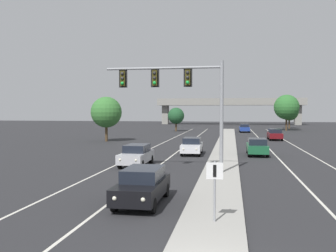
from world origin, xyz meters
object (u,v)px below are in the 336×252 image
object	(u,v)px
car_oncoming_silver	(136,155)
car_receding_darkred	(275,134)
tree_far_left_b	(176,116)
tree_far_right_a	(289,112)
tree_far_left_c	(106,112)
tree_far_right_b	(287,107)
car_receding_blue	(244,128)
median_sign_post	(215,182)
car_receding_green	(257,147)
car_oncoming_white	(192,146)
overhead_signal_mast	(180,90)
car_oncoming_black	(142,185)

from	to	relation	value
car_oncoming_silver	car_receding_darkred	distance (m)	29.83
tree_far_left_b	tree_far_right_a	xyz separation A→B (m)	(23.82, 15.01, 0.80)
tree_far_left_c	tree_far_right_b	size ratio (longest dim) A/B	0.81
car_receding_darkred	car_receding_blue	world-z (taller)	same
median_sign_post	tree_far_left_b	world-z (taller)	tree_far_left_b
tree_far_left_b	tree_far_right_b	distance (m)	22.88
car_receding_green	tree_far_right_a	world-z (taller)	tree_far_right_a
car_oncoming_silver	car_receding_blue	size ratio (longest dim) A/B	1.00
car_oncoming_white	car_receding_blue	size ratio (longest dim) A/B	1.00
overhead_signal_mast	car_oncoming_black	size ratio (longest dim) A/B	1.74
overhead_signal_mast	tree_far_left_b	xyz separation A→B (m)	(-7.64, 49.17, -2.41)
car_oncoming_silver	tree_far_left_b	bearing A→B (deg)	94.82
car_receding_blue	tree_far_right_a	bearing A→B (deg)	57.05
tree_far_left_c	car_receding_darkred	bearing A→B (deg)	15.20
car_receding_blue	tree_far_right_b	bearing A→B (deg)	40.33
tree_far_left_c	car_oncoming_white	bearing A→B (deg)	-44.88
overhead_signal_mast	car_oncoming_silver	xyz separation A→B (m)	(-3.74, 2.93, -4.66)
median_sign_post	car_receding_blue	size ratio (longest dim) A/B	0.49
car_receding_darkred	car_receding_blue	bearing A→B (deg)	101.29
tree_far_left_c	tree_far_right_b	distance (m)	42.02
median_sign_post	car_receding_darkred	distance (m)	41.17
car_oncoming_black	car_receding_green	size ratio (longest dim) A/B	1.00
overhead_signal_mast	car_receding_darkred	bearing A→B (deg)	72.70
car_oncoming_white	tree_far_right_a	size ratio (longest dim) A/B	0.76
car_oncoming_white	tree_far_left_c	world-z (taller)	tree_far_left_c
median_sign_post	tree_far_right_b	bearing A→B (deg)	80.08
car_oncoming_silver	tree_far_left_c	size ratio (longest dim) A/B	0.75
tree_far_left_b	tree_far_right_a	size ratio (longest dim) A/B	0.79
car_oncoming_white	tree_far_right_a	distance (m)	55.97
car_oncoming_white	car_oncoming_silver	bearing A→B (deg)	-113.13
tree_far_left_b	tree_far_left_c	bearing A→B (deg)	-102.47
overhead_signal_mast	car_receding_darkred	xyz separation A→B (m)	(9.27, 29.77, -4.66)
car_receding_green	tree_far_right_b	xyz separation A→B (m)	(8.68, 44.23, 4.00)
overhead_signal_mast	tree_far_left_b	bearing A→B (deg)	98.83
car_oncoming_black	median_sign_post	bearing A→B (deg)	-39.52
tree_far_left_c	car_receding_blue	bearing A→B (deg)	52.06
car_oncoming_white	tree_far_right_b	world-z (taller)	tree_far_right_b
car_oncoming_silver	car_oncoming_white	xyz separation A→B (m)	(3.36, 7.87, 0.00)
car_oncoming_white	car_receding_green	distance (m)	6.04
overhead_signal_mast	car_oncoming_black	distance (m)	9.38
car_oncoming_white	car_receding_darkred	distance (m)	21.29
overhead_signal_mast	tree_far_right_b	distance (m)	57.13
car_oncoming_black	overhead_signal_mast	bearing A→B (deg)	85.88
tree_far_left_b	tree_far_left_c	xyz separation A→B (m)	(-5.64, -25.52, 0.84)
car_oncoming_silver	car_receding_darkred	size ratio (longest dim) A/B	1.00
car_oncoming_black	tree_far_left_c	xyz separation A→B (m)	(-12.70, 31.76, 3.09)
car_oncoming_black	tree_far_left_c	size ratio (longest dim) A/B	0.75
overhead_signal_mast	car_receding_darkred	world-z (taller)	overhead_signal_mast
car_receding_darkred	tree_far_left_c	size ratio (longest dim) A/B	0.75
car_receding_green	tree_far_right_a	xyz separation A→B (m)	(10.53, 53.10, 3.06)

